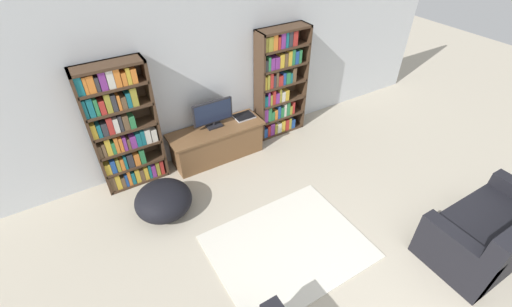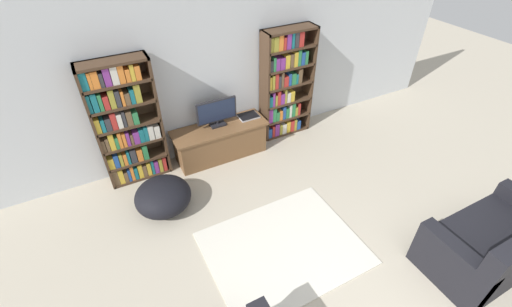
{
  "view_description": "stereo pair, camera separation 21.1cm",
  "coord_description": "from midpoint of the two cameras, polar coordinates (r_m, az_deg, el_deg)",
  "views": [
    {
      "loc": [
        -1.88,
        -0.16,
        3.49
      ],
      "look_at": [
        -0.04,
        2.88,
        0.7
      ],
      "focal_mm": 24.0,
      "sensor_mm": 36.0,
      "label": 1
    },
    {
      "loc": [
        -1.69,
        -0.26,
        3.49
      ],
      "look_at": [
        -0.04,
        2.88,
        0.7
      ],
      "focal_mm": 24.0,
      "sensor_mm": 36.0,
      "label": 2
    }
  ],
  "objects": [
    {
      "name": "wall_back",
      "position": [
        5.26,
        -8.56,
        13.14
      ],
      "size": [
        8.8,
        0.06,
        2.6
      ],
      "color": "silver",
      "rests_on": "ground_plane"
    },
    {
      "name": "bookshelf_left",
      "position": [
        4.99,
        -22.61,
        3.75
      ],
      "size": [
        0.88,
        0.3,
        1.84
      ],
      "color": "#422D1E",
      "rests_on": "ground_plane"
    },
    {
      "name": "bookshelf_right",
      "position": [
        5.74,
        2.64,
        11.51
      ],
      "size": [
        0.88,
        0.3,
        1.84
      ],
      "color": "#422D1E",
      "rests_on": "ground_plane"
    },
    {
      "name": "tv_stand",
      "position": [
        5.48,
        -7.6,
        1.82
      ],
      "size": [
        1.5,
        0.51,
        0.54
      ],
      "color": "brown",
      "rests_on": "ground_plane"
    },
    {
      "name": "television",
      "position": [
        5.25,
        -8.33,
        6.56
      ],
      "size": [
        0.64,
        0.16,
        0.44
      ],
      "color": "black",
      "rests_on": "tv_stand"
    },
    {
      "name": "laptop",
      "position": [
        5.55,
        -3.1,
        6.18
      ],
      "size": [
        0.32,
        0.25,
        0.03
      ],
      "color": "#B7B7BC",
      "rests_on": "tv_stand"
    },
    {
      "name": "area_rug",
      "position": [
        4.34,
        3.98,
        -15.23
      ],
      "size": [
        1.82,
        1.44,
        0.02
      ],
      "color": "beige",
      "rests_on": "ground_plane"
    },
    {
      "name": "couch_right_sofa",
      "position": [
        4.86,
        33.63,
        -11.04
      ],
      "size": [
        1.54,
        0.84,
        0.9
      ],
      "color": "black",
      "rests_on": "ground_plane"
    },
    {
      "name": "beanbag_ottoman",
      "position": [
        4.74,
        -16.4,
        -7.52
      ],
      "size": [
        0.75,
        0.75,
        0.43
      ],
      "primitive_type": "ellipsoid",
      "color": "black",
      "rests_on": "ground_plane"
    }
  ]
}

